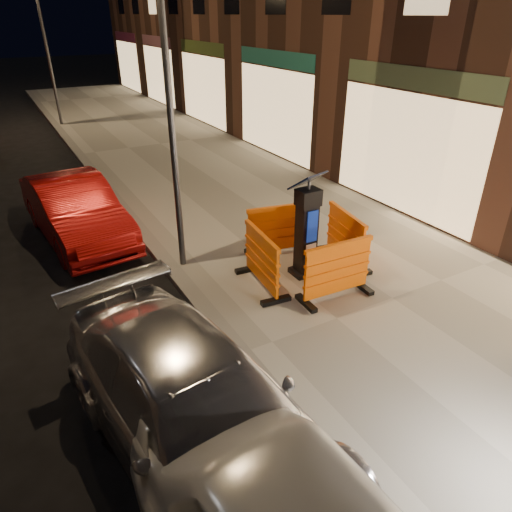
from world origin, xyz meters
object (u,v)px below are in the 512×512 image
barrier_back (279,230)px  car_red (81,238)px  barrier_kerbside (262,260)px  car_silver (202,451)px  barrier_bldgside (345,238)px  parking_kiosk (307,228)px  barrier_front (337,271)px

barrier_back → car_red: 4.67m
barrier_kerbside → barrier_back: bearing=-39.3°
barrier_kerbside → car_silver: 3.61m
barrier_kerbside → car_red: bearing=36.9°
barrier_back → barrier_bldgside: (0.95, -0.95, 0.00)m
barrier_kerbside → car_red: 4.79m
barrier_back → barrier_kerbside: same height
car_red → car_silver: bearing=-95.0°
barrier_back → barrier_bldgside: bearing=-34.3°
parking_kiosk → barrier_bldgside: 1.04m
car_red → barrier_front: bearing=-61.7°
barrier_kerbside → parking_kiosk: bearing=-84.3°
car_silver → car_red: bearing=82.9°
barrier_kerbside → barrier_bldgside: (1.90, 0.00, 0.00)m
barrier_kerbside → car_red: (-2.46, 4.06, -0.68)m
barrier_back → barrier_kerbside: bearing=-124.3°
barrier_kerbside → car_silver: barrier_kerbside is taller
parking_kiosk → barrier_back: (0.00, 0.95, -0.42)m
barrier_bldgside → car_red: size_ratio=0.32×
parking_kiosk → barrier_bldgside: bearing=7.7°
barrier_kerbside → barrier_bldgside: same height
car_silver → parking_kiosk: bearing=30.7°
barrier_front → car_silver: 3.78m
barrier_kerbside → barrier_front: bearing=-129.3°
car_silver → car_red: (-0.11, 6.71, 0.00)m
car_red → barrier_back: bearing=-48.3°
barrier_front → barrier_back: (0.00, 1.90, 0.00)m
barrier_front → barrier_kerbside: same height
barrier_bldgside → car_red: barrier_bldgside is taller
barrier_front → parking_kiosk: bearing=92.7°
barrier_front → barrier_back: size_ratio=1.00×
barrier_back → car_red: barrier_back is taller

